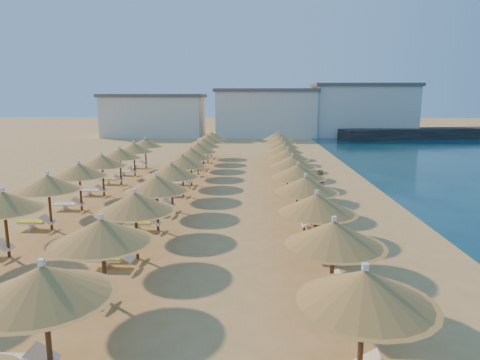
{
  "coord_description": "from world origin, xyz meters",
  "views": [
    {
      "loc": [
        1.77,
        -20.21,
        5.98
      ],
      "look_at": [
        0.91,
        4.0,
        1.3
      ],
      "focal_mm": 32.0,
      "sensor_mm": 36.0,
      "label": 1
    }
  ],
  "objects_px": {
    "jetty": "(437,133)",
    "parasol_row_east": "(295,167)",
    "beachgoer_c": "(301,176)",
    "beachgoer_b": "(320,184)",
    "parasol_row_west": "(177,166)"
  },
  "relations": [
    {
      "from": "jetty",
      "to": "parasol_row_east",
      "type": "distance_m",
      "value": 47.99
    },
    {
      "from": "parasol_row_east",
      "to": "beachgoer_b",
      "type": "xyz_separation_m",
      "value": [
        1.72,
        1.73,
        -1.31
      ]
    },
    {
      "from": "parasol_row_east",
      "to": "beachgoer_c",
      "type": "relative_size",
      "value": 26.76
    },
    {
      "from": "beachgoer_c",
      "to": "jetty",
      "type": "bearing_deg",
      "value": 95.8
    },
    {
      "from": "parasol_row_west",
      "to": "beachgoer_b",
      "type": "xyz_separation_m",
      "value": [
        8.37,
        1.73,
        -1.31
      ]
    },
    {
      "from": "parasol_row_west",
      "to": "parasol_row_east",
      "type": "bearing_deg",
      "value": 0.0
    },
    {
      "from": "jetty",
      "to": "beachgoer_b",
      "type": "distance_m",
      "value": 45.6
    },
    {
      "from": "parasol_row_west",
      "to": "beachgoer_c",
      "type": "height_order",
      "value": "parasol_row_west"
    },
    {
      "from": "jetty",
      "to": "beachgoer_c",
      "type": "distance_m",
      "value": 43.72
    },
    {
      "from": "jetty",
      "to": "beachgoer_c",
      "type": "bearing_deg",
      "value": -137.36
    },
    {
      "from": "beachgoer_b",
      "to": "jetty",
      "type": "bearing_deg",
      "value": 112.67
    },
    {
      "from": "beachgoer_c",
      "to": "beachgoer_b",
      "type": "distance_m",
      "value": 2.9
    },
    {
      "from": "jetty",
      "to": "parasol_row_east",
      "type": "relative_size",
      "value": 0.73
    },
    {
      "from": "jetty",
      "to": "parasol_row_east",
      "type": "bearing_deg",
      "value": -135.23
    },
    {
      "from": "beachgoer_b",
      "to": "parasol_row_east",
      "type": "bearing_deg",
      "value": -81.57
    }
  ]
}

